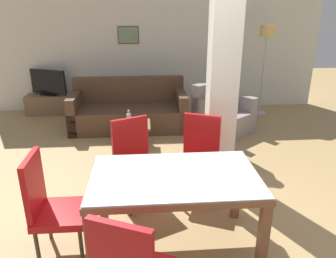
% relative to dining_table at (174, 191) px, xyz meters
% --- Properties ---
extents(ground_plane, '(18.00, 18.00, 0.00)m').
position_rel_dining_table_xyz_m(ground_plane, '(0.00, 0.00, -0.61)').
color(ground_plane, tan).
extents(back_wall, '(7.20, 0.09, 2.70)m').
position_rel_dining_table_xyz_m(back_wall, '(-0.00, 4.60, 0.74)').
color(back_wall, silver).
rests_on(back_wall, ground_plane).
extents(divider_pillar, '(0.36, 0.29, 2.70)m').
position_rel_dining_table_xyz_m(divider_pillar, '(0.73, 1.37, 0.74)').
color(divider_pillar, silver).
rests_on(divider_pillar, ground_plane).
extents(dining_table, '(1.52, 0.92, 0.78)m').
position_rel_dining_table_xyz_m(dining_table, '(0.00, 0.00, 0.00)').
color(dining_table, brown).
rests_on(dining_table, ground_plane).
extents(dining_chair_head_left, '(0.46, 0.46, 1.00)m').
position_rel_dining_table_xyz_m(dining_chair_head_left, '(-1.12, 0.00, -0.08)').
color(dining_chair_head_left, '#A71013').
rests_on(dining_chair_head_left, ground_plane).
extents(dining_chair_far_right, '(0.60, 0.60, 1.00)m').
position_rel_dining_table_xyz_m(dining_chair_far_right, '(0.38, 0.88, -0.08)').
color(dining_chair_far_right, '#A71315').
rests_on(dining_chair_far_right, ground_plane).
extents(dining_chair_far_left, '(0.61, 0.61, 1.00)m').
position_rel_dining_table_xyz_m(dining_chair_far_left, '(-0.38, 0.84, -0.08)').
color(dining_chair_far_left, '#A51415').
rests_on(dining_chair_far_left, ground_plane).
extents(sofa, '(2.12, 0.94, 0.90)m').
position_rel_dining_table_xyz_m(sofa, '(-0.54, 3.36, -0.31)').
color(sofa, '#4C3423').
rests_on(sofa, ground_plane).
extents(armchair, '(1.17, 1.18, 0.87)m').
position_rel_dining_table_xyz_m(armchair, '(1.15, 2.99, -0.31)').
color(armchair, gray).
rests_on(armchair, ground_plane).
extents(coffee_table, '(0.57, 0.49, 0.40)m').
position_rel_dining_table_xyz_m(coffee_table, '(-0.45, 2.40, -0.40)').
color(coffee_table, olive).
rests_on(coffee_table, ground_plane).
extents(bottle, '(0.07, 0.07, 0.22)m').
position_rel_dining_table_xyz_m(bottle, '(-0.50, 2.44, -0.12)').
color(bottle, '#B2B7BC').
rests_on(bottle, coffee_table).
extents(tv_stand, '(0.99, 0.40, 0.41)m').
position_rel_dining_table_xyz_m(tv_stand, '(-2.24, 4.32, -0.41)').
color(tv_stand, '#815F44').
rests_on(tv_stand, ground_plane).
extents(tv_screen, '(0.77, 0.35, 0.54)m').
position_rel_dining_table_xyz_m(tv_screen, '(-2.24, 4.32, 0.06)').
color(tv_screen, black).
rests_on(tv_screen, tv_stand).
extents(floor_lamp, '(0.30, 0.30, 1.82)m').
position_rel_dining_table_xyz_m(floor_lamp, '(2.22, 3.97, 0.92)').
color(floor_lamp, '#B7B7BC').
rests_on(floor_lamp, ground_plane).
extents(standing_person, '(0.26, 0.40, 1.63)m').
position_rel_dining_table_xyz_m(standing_person, '(0.83, 2.26, 0.33)').
color(standing_person, '#463E72').
rests_on(standing_person, ground_plane).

